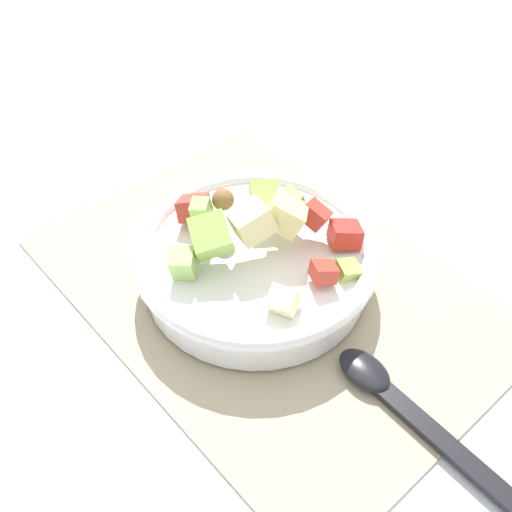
# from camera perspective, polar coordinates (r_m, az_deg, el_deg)

# --- Properties ---
(ground_plane) EXTENTS (2.40, 2.40, 0.00)m
(ground_plane) POSITION_cam_1_polar(r_m,az_deg,el_deg) (0.67, 1.14, -2.96)
(ground_plane) COLOR silver
(placemat) EXTENTS (0.49, 0.34, 0.01)m
(placemat) POSITION_cam_1_polar(r_m,az_deg,el_deg) (0.67, 1.14, -2.79)
(placemat) COLOR tan
(placemat) RESTS_ON ground_plane
(salad_bowl) EXTENTS (0.26, 0.26, 0.11)m
(salad_bowl) POSITION_cam_1_polar(r_m,az_deg,el_deg) (0.65, 0.00, -0.21)
(salad_bowl) COLOR white
(salad_bowl) RESTS_ON placemat
(serving_spoon) EXTENTS (0.23, 0.04, 0.01)m
(serving_spoon) POSITION_cam_1_polar(r_m,az_deg,el_deg) (0.59, 13.57, -13.35)
(serving_spoon) COLOR black
(serving_spoon) RESTS_ON placemat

